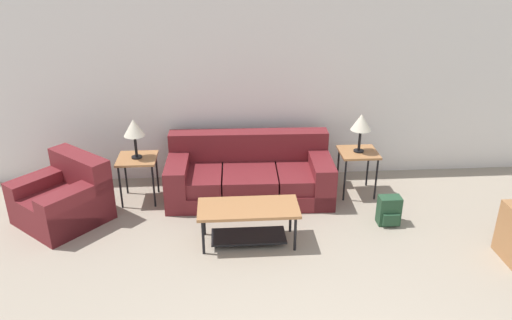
% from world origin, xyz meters
% --- Properties ---
extents(wall_back, '(9.10, 0.06, 2.60)m').
position_xyz_m(wall_back, '(0.00, 4.81, 1.30)').
color(wall_back, white).
rests_on(wall_back, ground_plane).
extents(couch, '(2.23, 1.05, 0.82)m').
position_xyz_m(couch, '(-0.40, 4.14, 0.29)').
color(couch, maroon).
rests_on(couch, ground_plane).
extents(armchair, '(1.31, 1.31, 0.80)m').
position_xyz_m(armchair, '(-2.74, 3.65, 0.29)').
color(armchair, maroon).
rests_on(armchair, ground_plane).
extents(coffee_table, '(1.15, 0.52, 0.47)m').
position_xyz_m(coffee_table, '(-0.48, 2.96, 0.35)').
color(coffee_table, '#A87042').
rests_on(coffee_table, ground_plane).
extents(side_table_left, '(0.51, 0.49, 0.63)m').
position_xyz_m(side_table_left, '(-1.88, 4.11, 0.55)').
color(side_table_left, '#A87042').
rests_on(side_table_left, ground_plane).
extents(side_table_right, '(0.51, 0.49, 0.63)m').
position_xyz_m(side_table_right, '(1.08, 4.11, 0.55)').
color(side_table_right, '#A87042').
rests_on(side_table_right, ground_plane).
extents(table_lamp_left, '(0.27, 0.27, 0.53)m').
position_xyz_m(table_lamp_left, '(-1.88, 4.11, 1.03)').
color(table_lamp_left, black).
rests_on(table_lamp_left, side_table_left).
extents(table_lamp_right, '(0.27, 0.27, 0.53)m').
position_xyz_m(table_lamp_right, '(1.08, 4.11, 1.03)').
color(table_lamp_right, black).
rests_on(table_lamp_right, side_table_right).
extents(backpack, '(0.27, 0.25, 0.37)m').
position_xyz_m(backpack, '(1.28, 3.26, 0.18)').
color(backpack, '#23472D').
rests_on(backpack, ground_plane).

